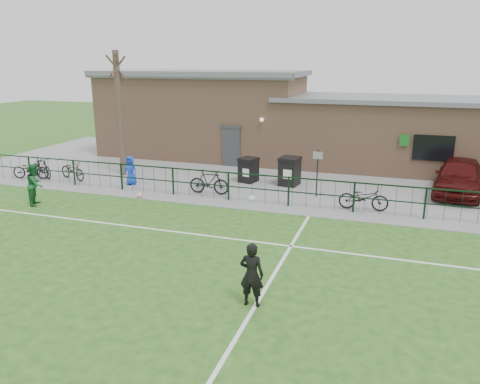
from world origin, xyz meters
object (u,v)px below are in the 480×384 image
(wheelie_bin_right, at_px, (290,172))
(wheelie_bin_left, at_px, (248,171))
(bicycle_d, at_px, (209,182))
(ball_ground, at_px, (140,195))
(bicycle_a, at_px, (31,169))
(outfield_player, at_px, (35,184))
(sign_post, at_px, (317,173))
(spectator_child, at_px, (131,170))
(bicycle_e, at_px, (364,198))
(car_maroon, at_px, (459,176))
(bicycle_c, at_px, (73,170))
(bicycle_b, at_px, (42,167))
(bare_tree, at_px, (120,115))

(wheelie_bin_right, bearing_deg, wheelie_bin_left, -170.69)
(bicycle_d, relative_size, ball_ground, 7.36)
(bicycle_a, xyz_separation_m, outfield_player, (3.18, -3.25, 0.33))
(sign_post, bearing_deg, bicycle_a, -174.38)
(wheelie_bin_right, distance_m, spectator_child, 7.28)
(bicycle_e, xyz_separation_m, outfield_player, (-12.40, -3.33, 0.31))
(bicycle_e, bearing_deg, spectator_child, 85.16)
(sign_post, height_order, car_maroon, sign_post)
(ball_ground, bearing_deg, spectator_child, 129.62)
(car_maroon, bearing_deg, bicycle_c, -160.78)
(wheelie_bin_right, height_order, ball_ground, wheelie_bin_right)
(bicycle_a, xyz_separation_m, ball_ground, (6.61, -1.19, -0.37))
(bicycle_b, relative_size, bicycle_c, 0.95)
(bicycle_b, distance_m, spectator_child, 4.82)
(car_maroon, height_order, bicycle_a, car_maroon)
(bicycle_a, relative_size, bicycle_d, 1.01)
(bicycle_a, bearing_deg, bicycle_d, -102.45)
(wheelie_bin_right, bearing_deg, bicycle_d, -130.94)
(bare_tree, distance_m, ball_ground, 5.28)
(car_maroon, distance_m, spectator_child, 14.43)
(bicycle_c, height_order, ball_ground, bicycle_c)
(outfield_player, bearing_deg, bare_tree, -30.01)
(car_maroon, bearing_deg, outfield_player, -147.78)
(wheelie_bin_left, bearing_deg, bicycle_a, -149.25)
(wheelie_bin_left, relative_size, bicycle_c, 0.60)
(sign_post, height_order, bicycle_b, sign_post)
(bicycle_b, xyz_separation_m, bicycle_e, (15.23, -0.26, -0.02))
(bicycle_b, bearing_deg, wheelie_bin_right, -57.01)
(bare_tree, xyz_separation_m, outfield_player, (-0.57, -5.43, -2.18))
(bicycle_b, height_order, outfield_player, outfield_player)
(wheelie_bin_right, relative_size, car_maroon, 0.27)
(wheelie_bin_left, height_order, ball_ground, wheelie_bin_left)
(bicycle_c, distance_m, outfield_player, 3.98)
(wheelie_bin_left, bearing_deg, bicycle_e, -10.70)
(bicycle_e, relative_size, spectator_child, 1.39)
(wheelie_bin_right, bearing_deg, bicycle_b, -160.03)
(bare_tree, height_order, outfield_player, bare_tree)
(ball_ground, bearing_deg, outfield_player, -149.13)
(spectator_child, bearing_deg, bicycle_e, -3.96)
(wheelie_bin_right, distance_m, outfield_player, 10.77)
(wheelie_bin_right, height_order, bicycle_b, wheelie_bin_right)
(wheelie_bin_right, bearing_deg, outfield_player, -137.67)
(bicycle_d, xyz_separation_m, spectator_child, (-4.00, 0.30, 0.14))
(spectator_child, bearing_deg, sign_post, 3.93)
(bicycle_b, relative_size, ball_ground, 7.01)
(car_maroon, relative_size, spectator_child, 3.39)
(bicycle_e, bearing_deg, wheelie_bin_right, 49.89)
(car_maroon, relative_size, bicycle_a, 2.56)
(ball_ground, bearing_deg, car_maroon, 21.03)
(wheelie_bin_right, distance_m, bicycle_e, 4.42)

